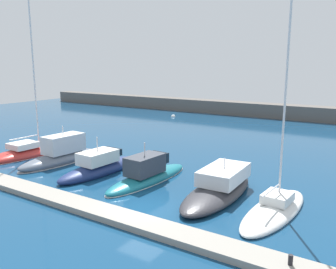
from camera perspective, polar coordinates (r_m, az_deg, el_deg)
The scene contains 11 objects.
ground_plane at distance 21.78m, azimuth -3.83°, elevation -11.83°, with size 120.00×120.00×0.00m, color navy.
dock_pier at distance 20.29m, azimuth -7.32°, elevation -13.16°, with size 39.60×1.63×0.36m, color gray.
breakwater_seawall at distance 58.82m, azimuth 20.97°, elevation 3.26°, with size 108.00×3.18×2.22m, color #5B5651.
sailboat_red_nearest at distance 36.56m, azimuth -21.01°, elevation -2.53°, with size 3.13×10.38×17.14m.
motorboat_slate_second at distance 32.70m, azimuth -16.78°, elevation -3.07°, with size 2.78×8.26×3.47m.
motorboat_navy_third at distance 28.90m, azimuth -10.76°, elevation -5.08°, with size 2.60×8.49×3.28m.
motorboat_teal_fourth at distance 26.44m, azimuth -3.29°, elevation -6.46°, with size 2.61×8.78×3.29m.
motorboat_charcoal_fifth at distance 23.91m, azimuth 8.27°, elevation -8.35°, with size 3.23×8.98×2.60m.
sailboat_white_sixth at distance 21.99m, azimuth 16.79°, elevation -11.34°, with size 2.83×8.19×13.61m.
mooring_buoy_white at distance 58.49m, azimuth 0.84°, elevation 2.87°, with size 0.72×0.72×0.72m, color white.
dock_bollard at distance 16.36m, azimuth 19.11°, elevation -18.51°, with size 0.20×0.20×0.44m, color black.
Camera 1 is at (12.11, -15.97, 8.53)m, focal length 37.90 mm.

